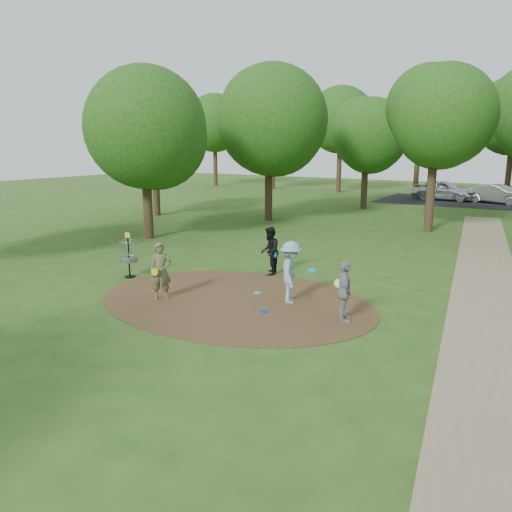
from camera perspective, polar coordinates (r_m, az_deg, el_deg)
The scene contains 15 objects.
ground at distance 14.53m, azimuth -2.49°, elevation -5.13°, with size 100.00×100.00×0.00m, color #2D5119.
dirt_clearing at distance 14.53m, azimuth -2.49°, elevation -5.09°, with size 8.40×8.40×0.02m, color #47301C.
footpath at distance 14.21m, azimuth 24.96°, elevation -6.75°, with size 2.00×40.00×0.01m, color #8C7A5B.
parking_lot at distance 42.07m, azimuth 23.64°, elevation 5.64°, with size 14.00×8.00×0.01m, color black.
player_observer_with_disc at distance 14.66m, azimuth -10.82°, elevation -1.74°, with size 0.73×0.71×1.69m.
player_throwing_with_disc at distance 14.15m, azimuth 4.02°, elevation -1.87°, with size 1.35×1.33×1.79m.
player_walking_with_disc at distance 17.15m, azimuth 1.57°, elevation 0.57°, with size 0.89×0.99×1.68m.
player_waiting_with_disc at distance 12.83m, azimuth 10.05°, elevation -4.07°, with size 0.75×1.00×1.58m.
disc_ground_cyan at distance 15.17m, azimuth 0.17°, elevation -4.22°, with size 0.22×0.22×0.02m, color #1CE0D8.
disc_ground_blue at distance 13.54m, azimuth 0.85°, elevation -6.35°, with size 0.22×0.22×0.02m, color #0B2FC6.
disc_ground_red at distance 16.47m, azimuth -5.67°, elevation -2.91°, with size 0.22×0.22×0.02m, color red.
car_left at distance 42.76m, azimuth 20.64°, elevation 7.07°, with size 1.91×4.76×1.62m, color #B8BAC1.
car_right at distance 41.94m, azimuth 25.88°, elevation 6.39°, with size 1.52×4.36×1.44m, color #AEAFB6.
disc_golf_basket at distance 17.35m, azimuth -14.36°, elevation 0.44°, with size 0.63×0.63×1.54m.
tree_ring at distance 20.23m, azimuth 17.96°, elevation 14.42°, with size 37.53×45.53×9.13m.
Camera 1 is at (7.77, -11.44, 4.47)m, focal length 35.00 mm.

